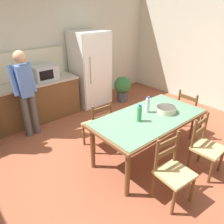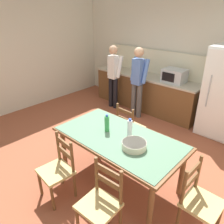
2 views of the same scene
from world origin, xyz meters
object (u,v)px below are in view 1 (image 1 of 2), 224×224
object	(u,v)px
bottle_off_centre	(148,105)
potted_plant	(123,87)
chair_head_end	(189,113)
dining_table	(149,121)
chair_side_near_left	(172,171)
serving_bowl	(166,109)
person_at_counter	(26,90)
microwave	(45,73)
chair_side_near_right	(205,147)
bottle_near_centre	(139,114)
chair_side_far_left	(98,125)
refrigerator	(91,69)

from	to	relation	value
bottle_off_centre	potted_plant	world-z (taller)	bottle_off_centre
chair_head_end	dining_table	bearing A→B (deg)	91.19
chair_side_near_left	potted_plant	xyz separation A→B (m)	(1.78, 2.83, -0.06)
potted_plant	bottle_off_centre	bearing A→B (deg)	-123.37
serving_bowl	person_at_counter	bearing A→B (deg)	125.74
microwave	chair_side_near_right	xyz separation A→B (m)	(0.93, -3.28, -0.59)
bottle_near_centre	chair_head_end	distance (m)	1.52
bottle_near_centre	bottle_off_centre	bearing A→B (deg)	20.56
chair_side_far_left	chair_head_end	size ratio (longest dim) A/B	1.00
refrigerator	bottle_off_centre	bearing A→B (deg)	-103.56
dining_table	chair_side_near_left	world-z (taller)	chair_side_near_left
chair_side_far_left	bottle_near_centre	bearing A→B (deg)	106.42
bottle_near_centre	potted_plant	xyz separation A→B (m)	(1.60, 2.05, -0.52)
chair_side_near_right	serving_bowl	bearing A→B (deg)	93.84
refrigerator	chair_side_near_right	distance (m)	3.30
serving_bowl	bottle_off_centre	bearing A→B (deg)	140.04
dining_table	refrigerator	bearing A→B (deg)	75.07
person_at_counter	refrigerator	bearing A→B (deg)	-74.62
chair_side_far_left	chair_side_near_left	distance (m)	1.56
chair_head_end	refrigerator	bearing A→B (deg)	13.75
bottle_off_centre	chair_side_near_right	world-z (taller)	bottle_off_centre
chair_side_far_left	person_at_counter	distance (m)	1.49
bottle_off_centre	chair_side_near_right	distance (m)	1.06
refrigerator	serving_bowl	bearing A→B (deg)	-97.53
serving_bowl	chair_side_near_left	distance (m)	1.09
microwave	chair_side_near_left	distance (m)	3.33
chair_side_far_left	refrigerator	bearing A→B (deg)	-119.50
refrigerator	chair_side_near_right	xyz separation A→B (m)	(-0.25, -3.26, -0.46)
refrigerator	potted_plant	distance (m)	0.97
refrigerator	microwave	bearing A→B (deg)	179.09
bottle_near_centre	chair_side_near_left	bearing A→B (deg)	-103.12
bottle_near_centre	bottle_off_centre	distance (m)	0.35
serving_bowl	potted_plant	xyz separation A→B (m)	(1.04, 2.13, -0.45)
potted_plant	refrigerator	bearing A→B (deg)	148.63
refrigerator	chair_side_near_left	world-z (taller)	refrigerator
chair_side_near_right	refrigerator	bearing A→B (deg)	82.17
microwave	person_at_counter	distance (m)	0.83
microwave	chair_side_near_left	xyz separation A→B (m)	(0.11, -3.28, -0.59)
chair_side_far_left	chair_head_end	distance (m)	1.81
serving_bowl	chair_head_end	size ratio (longest dim) A/B	0.35
refrigerator	chair_side_near_right	bearing A→B (deg)	-94.34
person_at_counter	potted_plant	bearing A→B (deg)	-88.38
potted_plant	chair_head_end	bearing A→B (deg)	-94.11
bottle_off_centre	potted_plant	bearing A→B (deg)	56.63
chair_head_end	bottle_near_centre	bearing A→B (deg)	91.19
chair_side_far_left	potted_plant	xyz separation A→B (m)	(1.78, 1.28, -0.06)
bottle_off_centre	serving_bowl	size ratio (longest dim) A/B	0.84
dining_table	potted_plant	xyz separation A→B (m)	(1.37, 2.05, -0.32)
microwave	chair_head_end	xyz separation A→B (m)	(1.74, -2.50, -0.59)
chair_side_near_left	bottle_near_centre	bearing A→B (deg)	82.18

